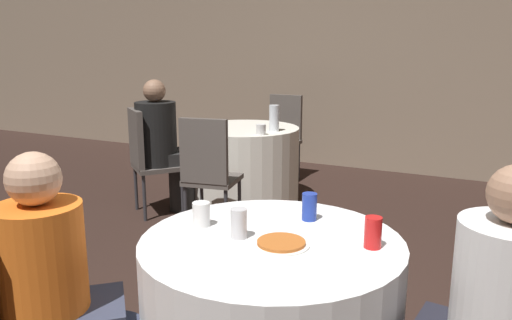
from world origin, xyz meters
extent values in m
cube|color=gray|center=(0.00, 4.31, 1.40)|extent=(16.00, 0.06, 2.80)
cylinder|color=white|center=(-1.51, 2.45, 0.36)|extent=(1.05, 1.05, 0.73)
cube|color=#59514C|center=(-1.52, 3.30, 0.43)|extent=(0.40, 0.40, 0.04)
cube|color=#59514C|center=(-1.52, 3.48, 0.70)|extent=(0.38, 0.05, 0.50)
cylinder|color=#333338|center=(-1.35, 3.13, 0.21)|extent=(0.03, 0.03, 0.41)
cylinder|color=#333338|center=(-1.69, 3.13, 0.21)|extent=(0.03, 0.03, 0.41)
cylinder|color=#333338|center=(-1.35, 3.47, 0.21)|extent=(0.03, 0.03, 0.41)
cylinder|color=#333338|center=(-1.69, 3.47, 0.21)|extent=(0.03, 0.03, 0.41)
cube|color=#59514C|center=(-2.04, 1.79, 0.43)|extent=(0.56, 0.56, 0.04)
cube|color=#59514C|center=(-2.15, 1.64, 0.70)|extent=(0.33, 0.27, 0.50)
cylinder|color=#333338|center=(-2.07, 2.02, 0.21)|extent=(0.03, 0.03, 0.41)
cylinder|color=#333338|center=(-1.80, 1.81, 0.21)|extent=(0.03, 0.03, 0.41)
cylinder|color=#333338|center=(-2.28, 1.76, 0.21)|extent=(0.03, 0.03, 0.41)
cylinder|color=#333338|center=(-2.01, 1.55, 0.21)|extent=(0.03, 0.03, 0.41)
cube|color=#59514C|center=(-1.36, 1.62, 0.43)|extent=(0.47, 0.47, 0.04)
cube|color=#59514C|center=(-1.33, 1.44, 0.70)|extent=(0.38, 0.12, 0.50)
cylinder|color=#333338|center=(-1.56, 1.75, 0.21)|extent=(0.03, 0.03, 0.41)
cylinder|color=#333338|center=(-1.22, 1.81, 0.21)|extent=(0.03, 0.03, 0.41)
cylinder|color=#333338|center=(-1.50, 1.42, 0.21)|extent=(0.03, 0.03, 0.41)
cylinder|color=#333338|center=(-1.16, 1.48, 0.21)|extent=(0.03, 0.03, 0.41)
cube|color=#33384C|center=(-0.63, -0.51, 0.50)|extent=(0.43, 0.43, 0.12)
cylinder|color=orange|center=(-0.71, -0.59, 0.70)|extent=(0.30, 0.30, 0.50)
sphere|color=tan|center=(-0.71, -0.59, 1.04)|extent=(0.18, 0.18, 0.18)
cylinder|color=white|center=(0.75, -0.11, 0.71)|extent=(0.32, 0.32, 0.51)
cylinder|color=#282828|center=(-1.90, 1.96, 0.23)|extent=(0.24, 0.24, 0.45)
cube|color=#282828|center=(-1.97, 1.87, 0.50)|extent=(0.46, 0.46, 0.12)
cylinder|color=black|center=(-2.04, 1.79, 0.73)|extent=(0.36, 0.36, 0.56)
sphere|color=#997056|center=(-2.04, 1.79, 1.11)|extent=(0.20, 0.20, 0.20)
cylinder|color=white|center=(-0.03, -0.05, 0.73)|extent=(0.22, 0.22, 0.01)
cylinder|color=#B25B23|center=(-0.03, -0.05, 0.74)|extent=(0.19, 0.19, 0.01)
cylinder|color=red|center=(0.29, 0.09, 0.79)|extent=(0.07, 0.07, 0.12)
cylinder|color=silver|center=(-0.22, -0.05, 0.79)|extent=(0.07, 0.07, 0.12)
cylinder|color=#1E38A5|center=(-0.04, 0.28, 0.79)|extent=(0.07, 0.07, 0.12)
cylinder|color=white|center=(-0.43, 0.00, 0.78)|extent=(0.08, 0.08, 0.10)
cylinder|color=silver|center=(-1.17, 2.38, 0.85)|extent=(0.09, 0.09, 0.24)
cylinder|color=white|center=(-1.19, 2.15, 0.77)|extent=(0.09, 0.09, 0.09)
camera|label=1|loc=(0.68, -1.71, 1.48)|focal=35.00mm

